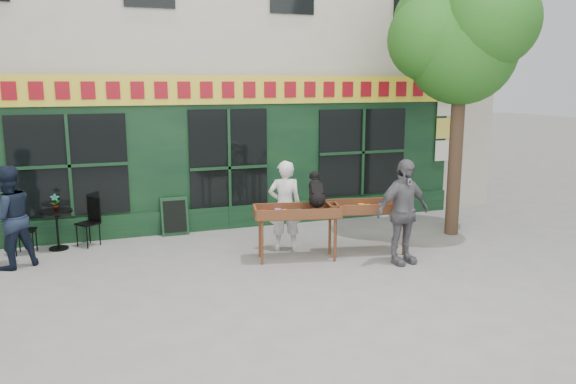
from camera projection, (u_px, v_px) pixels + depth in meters
name	position (u px, v px, depth m)	size (l,w,h in m)	color
ground	(262.00, 259.00, 10.19)	(80.00, 80.00, 0.00)	slate
building	(193.00, 12.00, 14.75)	(14.00, 7.26, 10.00)	beige
street_tree	(462.00, 34.00, 11.18)	(3.05, 2.90, 5.60)	#382619
book_cart_center	(297.00, 215.00, 10.02)	(1.60, 0.92, 0.99)	brown
dog	(316.00, 189.00, 10.00)	(0.34, 0.60, 0.60)	black
woman	(285.00, 206.00, 10.61)	(0.63, 0.41, 1.72)	white
book_cart_right	(367.00, 210.00, 10.40)	(1.59, 0.90, 0.99)	brown
man_right	(403.00, 212.00, 9.78)	(1.09, 0.45, 1.86)	#5C5B60
bistro_table	(57.00, 222.00, 10.67)	(0.60, 0.60, 0.76)	black
bistro_chair_left	(19.00, 225.00, 10.37)	(0.41, 0.40, 0.95)	black
bistro_chair_right	(91.00, 217.00, 10.97)	(0.51, 0.51, 0.95)	black
potted_plant	(55.00, 202.00, 10.60)	(0.17, 0.11, 0.32)	gray
man_left	(9.00, 218.00, 9.54)	(0.86, 0.67, 1.78)	black
chalkboard	(175.00, 216.00, 11.73)	(0.56, 0.20, 0.79)	black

